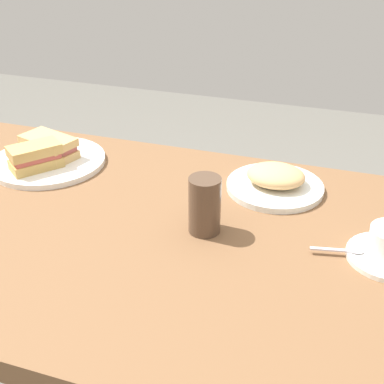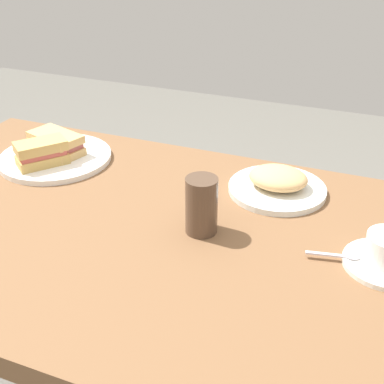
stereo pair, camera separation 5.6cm
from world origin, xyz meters
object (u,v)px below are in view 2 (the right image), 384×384
side_plate (277,189)px  drinking_glass (201,205)px  sandwich_back (41,153)px  sandwich_plate (55,158)px  sandwich_front (56,143)px  spoon (342,256)px  dining_table (133,261)px

side_plate → drinking_glass: drinking_glass is taller
sandwich_back → side_plate: (0.56, 0.10, -0.04)m
sandwich_plate → side_plate: same height
sandwich_front → spoon: 0.76m
spoon → side_plate: bearing=129.1°
dining_table → sandwich_front: 0.40m
spoon → sandwich_front: bearing=166.5°
spoon → drinking_glass: bearing=-179.8°
dining_table → side_plate: 0.36m
drinking_glass → sandwich_back: bearing=166.4°
dining_table → spoon: size_ratio=12.52×
sandwich_front → drinking_glass: bearing=-21.0°
dining_table → sandwich_plate: (-0.32, 0.19, 0.10)m
sandwich_front → side_plate: bearing=3.5°
sandwich_plate → spoon: size_ratio=2.86×
drinking_glass → side_plate: bearing=64.0°
sandwich_plate → spoon: 0.75m
sandwich_back → spoon: bearing=-8.5°
sandwich_front → sandwich_back: sandwich_back is taller
dining_table → drinking_glass: drinking_glass is taller
sandwich_back → side_plate: bearing=10.3°
drinking_glass → sandwich_plate: bearing=160.4°
sandwich_front → drinking_glass: drinking_glass is taller
sandwich_back → drinking_glass: (0.46, -0.11, 0.01)m
sandwich_back → drinking_glass: 0.47m
dining_table → sandwich_plate: sandwich_plate is taller
dining_table → sandwich_plate: bearing=148.9°
dining_table → side_plate: size_ratio=5.59×
side_plate → sandwich_back: bearing=-169.7°
spoon → drinking_glass: (-0.27, -0.00, 0.05)m
spoon → drinking_glass: 0.28m
sandwich_back → side_plate: sandwich_back is taller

